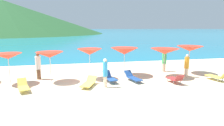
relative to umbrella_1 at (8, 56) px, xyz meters
name	(u,v)px	position (x,y,z in m)	size (l,w,h in m)	color
ground_plane	(83,62)	(5.22, 7.98, -1.97)	(50.00, 100.00, 0.30)	beige
ocean_water	(72,31)	(5.22, 226.35, -1.81)	(650.00, 440.00, 0.02)	teal
headland_hill	(3,17)	(-34.36, 111.17, 7.79)	(114.98, 114.98, 19.22)	#235128
umbrella_1	(8,56)	(0.00, 0.00, 0.00)	(1.83, 1.83, 2.01)	silver
umbrella_2	(50,55)	(2.59, -0.04, 0.02)	(1.87, 1.87, 2.04)	silver
umbrella_3	(90,52)	(5.27, 0.20, 0.13)	(1.77, 1.77, 2.17)	silver
umbrella_4	(124,51)	(7.94, 0.63, 0.06)	(2.29, 2.29, 2.14)	silver
umbrella_5	(165,51)	(10.72, -0.38, 0.10)	(2.15, 2.15, 2.13)	silver
umbrella_6	(190,49)	(13.20, 0.27, 0.18)	(2.13, 2.13, 2.21)	silver
lounge_chair_0	(175,79)	(10.67, -2.14, -1.51)	(0.72, 1.30, 0.67)	#A53333
lounge_chair_1	(133,77)	(8.10, -1.07, -1.55)	(0.92, 1.76, 0.61)	#1E478C
lounge_chair_3	(217,76)	(13.83, -2.17, -1.51)	(0.89, 1.57, 0.69)	#D8BF4C
lounge_chair_4	(89,83)	(5.01, -1.68, -1.59)	(1.23, 1.72, 0.52)	#D8BF4C
lounge_chair_5	(23,86)	(1.20, -1.78, -1.54)	(0.98, 1.59, 0.62)	#D8BF4C
lounge_chair_6	(110,77)	(6.48, -0.96, -1.50)	(0.85, 1.54, 0.68)	#1E478C
beachgoer_0	(164,61)	(11.56, 1.25, -0.89)	(0.35, 0.35, 1.76)	#DBAA84
beachgoer_1	(187,65)	(12.35, -0.77, -0.92)	(0.33, 0.33, 1.70)	beige
beachgoer_2	(105,72)	(6.00, -2.04, -0.85)	(0.29, 0.29, 1.79)	beige
beachgoer_3	(38,65)	(1.67, 0.78, -0.83)	(0.38, 0.38, 1.89)	brown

